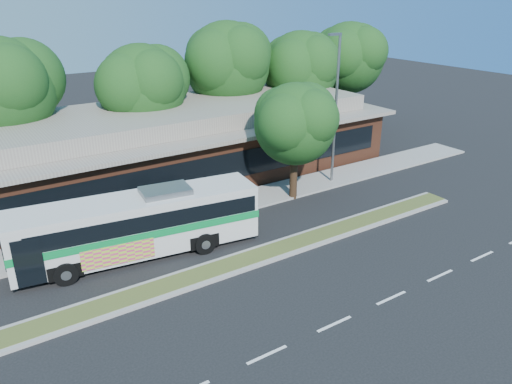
# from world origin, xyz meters

# --- Properties ---
(ground) EXTENTS (120.00, 120.00, 0.00)m
(ground) POSITION_xyz_m (0.00, 0.00, 0.00)
(ground) COLOR black
(ground) RESTS_ON ground
(median_strip) EXTENTS (26.00, 1.10, 0.15)m
(median_strip) POSITION_xyz_m (0.00, 0.60, 0.07)
(median_strip) COLOR #3E4B20
(median_strip) RESTS_ON ground
(sidewalk) EXTENTS (44.00, 2.60, 0.12)m
(sidewalk) POSITION_xyz_m (0.00, 6.40, 0.06)
(sidewalk) COLOR gray
(sidewalk) RESTS_ON ground
(plaza_building) EXTENTS (33.20, 11.20, 4.45)m
(plaza_building) POSITION_xyz_m (0.00, 12.99, 2.13)
(plaza_building) COLOR brown
(plaza_building) RESTS_ON ground
(lamp_post) EXTENTS (0.93, 0.18, 9.07)m
(lamp_post) POSITION_xyz_m (9.56, 6.00, 4.90)
(lamp_post) COLOR slate
(lamp_post) RESTS_ON ground
(tree_bg_b) EXTENTS (6.69, 6.00, 9.00)m
(tree_bg_b) POSITION_xyz_m (-6.57, 16.14, 6.14)
(tree_bg_b) COLOR black
(tree_bg_b) RESTS_ON ground
(tree_bg_c) EXTENTS (6.24, 5.60, 8.26)m
(tree_bg_c) POSITION_xyz_m (1.40, 15.13, 5.59)
(tree_bg_c) COLOR black
(tree_bg_c) RESTS_ON ground
(tree_bg_d) EXTENTS (6.91, 6.20, 9.37)m
(tree_bg_d) POSITION_xyz_m (8.45, 16.15, 6.42)
(tree_bg_d) COLOR black
(tree_bg_d) RESTS_ON ground
(tree_bg_e) EXTENTS (6.47, 5.80, 8.50)m
(tree_bg_e) POSITION_xyz_m (14.42, 15.14, 5.74)
(tree_bg_e) COLOR black
(tree_bg_e) RESTS_ON ground
(tree_bg_f) EXTENTS (6.69, 6.00, 8.92)m
(tree_bg_f) POSITION_xyz_m (20.43, 16.14, 6.06)
(tree_bg_f) COLOR black
(tree_bg_f) RESTS_ON ground
(transit_bus) EXTENTS (11.15, 3.82, 3.07)m
(transit_bus) POSITION_xyz_m (-3.91, 3.79, 1.71)
(transit_bus) COLOR silver
(transit_bus) RESTS_ON ground
(sidewalk_tree) EXTENTS (5.10, 4.57, 6.72)m
(sidewalk_tree) POSITION_xyz_m (6.33, 5.41, 4.54)
(sidewalk_tree) COLOR black
(sidewalk_tree) RESTS_ON ground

